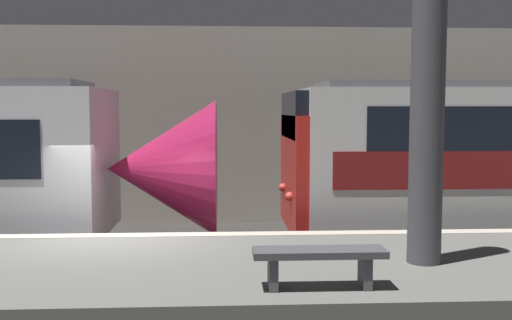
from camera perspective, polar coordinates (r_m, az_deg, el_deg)
The scene contains 5 objects.
ground_plane at distance 10.34m, azimuth -13.37°, elevation -12.92°, with size 120.00×120.00×0.00m, color #33302D.
platform at distance 8.46m, azimuth -15.72°, elevation -13.06°, with size 40.00×3.67×1.13m.
station_rear_barrier at distance 16.59m, azimuth -9.37°, elevation 3.25°, with size 50.00×0.15×5.36m.
support_pillar_near at distance 8.06m, azimuth 15.99°, elevation 4.61°, with size 0.44×0.44×4.02m.
platform_bench at distance 6.87m, azimuth 6.04°, elevation -9.33°, with size 1.50×0.40×0.45m.
Camera 1 is at (1.81, -9.68, 3.14)m, focal length 42.00 mm.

